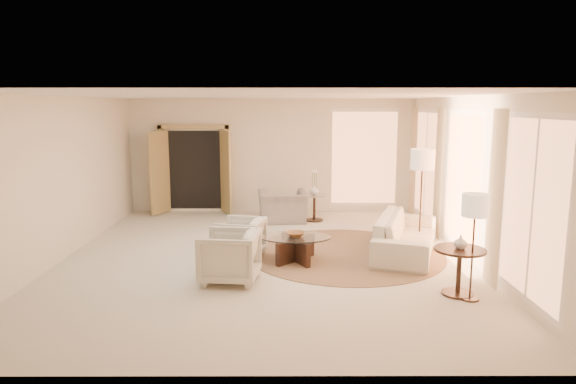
{
  "coord_description": "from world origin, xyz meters",
  "views": [
    {
      "loc": [
        0.37,
        -8.69,
        2.65
      ],
      "look_at": [
        0.4,
        0.4,
        1.1
      ],
      "focal_mm": 32.0,
      "sensor_mm": 36.0,
      "label": 1
    }
  ],
  "objects_px": {
    "side_table": "(314,205)",
    "floor_lamp_near": "(423,164)",
    "end_vase": "(460,242)",
    "floor_lamp_far": "(475,210)",
    "accent_chair": "(283,201)",
    "coffee_table": "(295,246)",
    "side_vase": "(314,190)",
    "armchair_right": "(229,254)",
    "bowl": "(296,234)",
    "end_table": "(459,263)",
    "sofa": "(406,235)",
    "armchair_left": "(241,236)"
  },
  "relations": [
    {
      "from": "side_table",
      "to": "floor_lamp_near",
      "type": "bearing_deg",
      "value": -48.57
    },
    {
      "from": "side_table",
      "to": "end_vase",
      "type": "xyz_separation_m",
      "value": [
        1.78,
        -4.69,
        0.39
      ]
    },
    {
      "from": "floor_lamp_far",
      "to": "end_vase",
      "type": "relative_size",
      "value": 7.68
    },
    {
      "from": "accent_chair",
      "to": "coffee_table",
      "type": "distance_m",
      "value": 3.06
    },
    {
      "from": "side_vase",
      "to": "side_table",
      "type": "bearing_deg",
      "value": 180.0
    },
    {
      "from": "armchair_right",
      "to": "bowl",
      "type": "relative_size",
      "value": 2.74
    },
    {
      "from": "coffee_table",
      "to": "bowl",
      "type": "height_order",
      "value": "bowl"
    },
    {
      "from": "end_table",
      "to": "floor_lamp_near",
      "type": "relative_size",
      "value": 0.39
    },
    {
      "from": "side_table",
      "to": "bowl",
      "type": "distance_m",
      "value": 3.18
    },
    {
      "from": "end_table",
      "to": "bowl",
      "type": "xyz_separation_m",
      "value": [
        -2.27,
        1.56,
        0.02
      ]
    },
    {
      "from": "floor_lamp_far",
      "to": "end_vase",
      "type": "distance_m",
      "value": 0.54
    },
    {
      "from": "end_table",
      "to": "end_vase",
      "type": "bearing_deg",
      "value": 90.0
    },
    {
      "from": "sofa",
      "to": "armchair_right",
      "type": "bearing_deg",
      "value": 134.61
    },
    {
      "from": "coffee_table",
      "to": "floor_lamp_near",
      "type": "relative_size",
      "value": 0.74
    },
    {
      "from": "bowl",
      "to": "side_table",
      "type": "bearing_deg",
      "value": 81.14
    },
    {
      "from": "armchair_right",
      "to": "floor_lamp_far",
      "type": "relative_size",
      "value": 0.58
    },
    {
      "from": "end_table",
      "to": "side_table",
      "type": "distance_m",
      "value": 5.02
    },
    {
      "from": "floor_lamp_far",
      "to": "side_vase",
      "type": "distance_m",
      "value": 5.26
    },
    {
      "from": "armchair_right",
      "to": "end_table",
      "type": "distance_m",
      "value": 3.33
    },
    {
      "from": "armchair_left",
      "to": "armchair_right",
      "type": "height_order",
      "value": "armchair_right"
    },
    {
      "from": "side_table",
      "to": "end_vase",
      "type": "distance_m",
      "value": 5.04
    },
    {
      "from": "coffee_table",
      "to": "floor_lamp_far",
      "type": "relative_size",
      "value": 0.92
    },
    {
      "from": "end_vase",
      "to": "accent_chair",
      "type": "bearing_deg",
      "value": 118.62
    },
    {
      "from": "end_vase",
      "to": "floor_lamp_far",
      "type": "bearing_deg",
      "value": -60.68
    },
    {
      "from": "end_vase",
      "to": "sofa",
      "type": "bearing_deg",
      "value": 97.57
    },
    {
      "from": "coffee_table",
      "to": "end_vase",
      "type": "xyz_separation_m",
      "value": [
        2.27,
        -1.56,
        0.48
      ]
    },
    {
      "from": "armchair_right",
      "to": "accent_chair",
      "type": "xyz_separation_m",
      "value": [
        0.77,
        4.03,
        0.04
      ]
    },
    {
      "from": "armchair_left",
      "to": "floor_lamp_near",
      "type": "height_order",
      "value": "floor_lamp_near"
    },
    {
      "from": "armchair_left",
      "to": "coffee_table",
      "type": "xyz_separation_m",
      "value": [
        0.96,
        -0.23,
        -0.11
      ]
    },
    {
      "from": "armchair_left",
      "to": "end_vase",
      "type": "distance_m",
      "value": 3.71
    },
    {
      "from": "armchair_left",
      "to": "coffee_table",
      "type": "bearing_deg",
      "value": 89.2
    },
    {
      "from": "bowl",
      "to": "end_table",
      "type": "bearing_deg",
      "value": -34.49
    },
    {
      "from": "sofa",
      "to": "armchair_right",
      "type": "xyz_separation_m",
      "value": [
        -3.01,
        -1.47,
        0.08
      ]
    },
    {
      "from": "armchair_left",
      "to": "sofa",
      "type": "bearing_deg",
      "value": 107.69
    },
    {
      "from": "armchair_right",
      "to": "end_vase",
      "type": "height_order",
      "value": "armchair_right"
    },
    {
      "from": "armchair_left",
      "to": "end_vase",
      "type": "bearing_deg",
      "value": 73.81
    },
    {
      "from": "armchair_left",
      "to": "armchair_right",
      "type": "relative_size",
      "value": 0.9
    },
    {
      "from": "sofa",
      "to": "side_table",
      "type": "bearing_deg",
      "value": 48.26
    },
    {
      "from": "sofa",
      "to": "end_vase",
      "type": "distance_m",
      "value": 2.1
    },
    {
      "from": "end_table",
      "to": "floor_lamp_far",
      "type": "height_order",
      "value": "floor_lamp_far"
    },
    {
      "from": "sofa",
      "to": "armchair_left",
      "type": "relative_size",
      "value": 3.09
    },
    {
      "from": "end_vase",
      "to": "floor_lamp_near",
      "type": "bearing_deg",
      "value": 87.64
    },
    {
      "from": "floor_lamp_far",
      "to": "end_vase",
      "type": "xyz_separation_m",
      "value": [
        -0.11,
        0.19,
        -0.5
      ]
    },
    {
      "from": "armchair_right",
      "to": "accent_chair",
      "type": "relative_size",
      "value": 0.79
    },
    {
      "from": "accent_chair",
      "to": "armchair_left",
      "type": "bearing_deg",
      "value": 70.35
    },
    {
      "from": "accent_chair",
      "to": "bowl",
      "type": "bearing_deg",
      "value": 89.16
    },
    {
      "from": "side_table",
      "to": "floor_lamp_far",
      "type": "distance_m",
      "value": 5.31
    },
    {
      "from": "end_vase",
      "to": "side_table",
      "type": "bearing_deg",
      "value": 110.77
    },
    {
      "from": "armchair_left",
      "to": "floor_lamp_near",
      "type": "relative_size",
      "value": 0.42
    },
    {
      "from": "accent_chair",
      "to": "side_table",
      "type": "height_order",
      "value": "accent_chair"
    }
  ]
}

